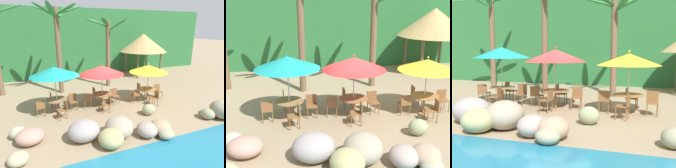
# 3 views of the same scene
# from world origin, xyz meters

# --- Properties ---
(ground_plane) EXTENTS (120.00, 120.00, 0.00)m
(ground_plane) POSITION_xyz_m (0.00, 0.00, 0.00)
(ground_plane) COLOR #937F60
(terrace_deck) EXTENTS (18.00, 5.20, 0.01)m
(terrace_deck) POSITION_xyz_m (0.00, 0.00, 0.00)
(terrace_deck) COLOR #937F60
(terrace_deck) RESTS_ON ground
(foliage_backdrop) EXTENTS (28.00, 2.40, 6.00)m
(foliage_backdrop) POSITION_xyz_m (0.00, 9.00, 3.00)
(foliage_backdrop) COLOR #286633
(foliage_backdrop) RESTS_ON ground
(rock_seawall) EXTENTS (14.04, 2.87, 0.89)m
(rock_seawall) POSITION_xyz_m (-0.35, -3.04, 0.36)
(rock_seawall) COLOR tan
(rock_seawall) RESTS_ON ground
(umbrella_teal) EXTENTS (2.43, 2.43, 2.58)m
(umbrella_teal) POSITION_xyz_m (-2.61, 0.30, 2.23)
(umbrella_teal) COLOR silver
(umbrella_teal) RESTS_ON ground
(dining_table_teal) EXTENTS (1.10, 1.10, 0.74)m
(dining_table_teal) POSITION_xyz_m (-2.61, 0.30, 0.61)
(dining_table_teal) COLOR olive
(dining_table_teal) RESTS_ON ground
(chair_teal_seaward) EXTENTS (0.42, 0.43, 0.87)m
(chair_teal_seaward) POSITION_xyz_m (-1.76, 0.39, 0.51)
(chair_teal_seaward) COLOR brown
(chair_teal_seaward) RESTS_ON ground
(chair_teal_inland) EXTENTS (0.44, 0.44, 0.87)m
(chair_teal_inland) POSITION_xyz_m (-2.74, 1.15, 0.51)
(chair_teal_inland) COLOR brown
(chair_teal_inland) RESTS_ON ground
(chair_teal_left) EXTENTS (0.47, 0.47, 0.87)m
(chair_teal_left) POSITION_xyz_m (-3.45, 0.11, 0.51)
(chair_teal_left) COLOR brown
(chair_teal_left) RESTS_ON ground
(chair_teal_right) EXTENTS (0.49, 0.48, 0.87)m
(chair_teal_right) POSITION_xyz_m (-2.40, -0.52, 0.51)
(chair_teal_right) COLOR brown
(chair_teal_right) RESTS_ON ground
(umbrella_red) EXTENTS (2.43, 2.43, 2.47)m
(umbrella_red) POSITION_xyz_m (-0.13, 0.18, 2.12)
(umbrella_red) COLOR silver
(umbrella_red) RESTS_ON ground
(dining_table_red) EXTENTS (1.10, 1.10, 0.74)m
(dining_table_red) POSITION_xyz_m (-0.13, 0.18, 0.61)
(dining_table_red) COLOR olive
(dining_table_red) RESTS_ON ground
(chair_red_seaward) EXTENTS (0.47, 0.47, 0.87)m
(chair_red_seaward) POSITION_xyz_m (0.70, 0.37, 0.51)
(chair_red_seaward) COLOR brown
(chair_red_seaward) RESTS_ON ground
(chair_red_inland) EXTENTS (0.44, 0.43, 0.87)m
(chair_red_inland) POSITION_xyz_m (-0.25, 1.03, 0.51)
(chair_red_inland) COLOR brown
(chair_red_inland) RESTS_ON ground
(chair_red_left) EXTENTS (0.47, 0.48, 0.87)m
(chair_red_left) POSITION_xyz_m (-0.99, 0.20, 0.51)
(chair_red_left) COLOR brown
(chair_red_left) RESTS_ON ground
(chair_red_right) EXTENTS (0.47, 0.47, 0.87)m
(chair_red_right) POSITION_xyz_m (-0.14, -0.67, 0.51)
(chair_red_right) COLOR brown
(chair_red_right) RESTS_ON ground
(umbrella_yellow) EXTENTS (2.27, 2.27, 2.33)m
(umbrella_yellow) POSITION_xyz_m (2.73, -0.03, 2.00)
(umbrella_yellow) COLOR silver
(umbrella_yellow) RESTS_ON ground
(dining_table_yellow) EXTENTS (1.10, 1.10, 0.74)m
(dining_table_yellow) POSITION_xyz_m (2.73, -0.03, 0.61)
(dining_table_yellow) COLOR olive
(dining_table_yellow) RESTS_ON ground
(chair_yellow_seaward) EXTENTS (0.43, 0.44, 0.87)m
(chair_yellow_seaward) POSITION_xyz_m (3.58, 0.09, 0.51)
(chair_yellow_seaward) COLOR brown
(chair_yellow_seaward) RESTS_ON ground
(chair_yellow_inland) EXTENTS (0.47, 0.46, 0.87)m
(chair_yellow_inland) POSITION_xyz_m (2.72, 0.83, 0.51)
(chair_yellow_inland) COLOR brown
(chair_yellow_inland) RESTS_ON ground
(chair_yellow_left) EXTENTS (0.42, 0.43, 0.87)m
(chair_yellow_left) POSITION_xyz_m (1.88, -0.12, 0.51)
(chair_yellow_left) COLOR brown
(chair_yellow_left) RESTS_ON ground
(chair_yellow_right) EXTENTS (0.48, 0.47, 0.87)m
(chair_yellow_right) POSITION_xyz_m (2.71, -0.88, 0.51)
(chair_yellow_right) COLOR brown
(chair_yellow_right) RESTS_ON ground
(palm_tree_second) EXTENTS (3.21, 3.24, 5.78)m
(palm_tree_second) POSITION_xyz_m (-1.92, 3.53, 4.01)
(palm_tree_second) COLOR brown
(palm_tree_second) RESTS_ON ground
(palm_tree_third) EXTENTS (3.38, 3.18, 5.06)m
(palm_tree_third) POSITION_xyz_m (1.65, 3.81, 3.49)
(palm_tree_third) COLOR brown
(palm_tree_third) RESTS_ON ground
(palapa_hut) EXTENTS (4.30, 4.30, 3.80)m
(palapa_hut) POSITION_xyz_m (6.04, 6.00, 2.99)
(palapa_hut) COLOR brown
(palapa_hut) RESTS_ON ground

